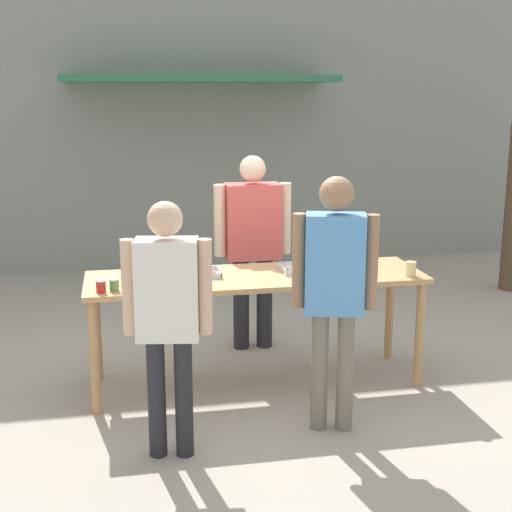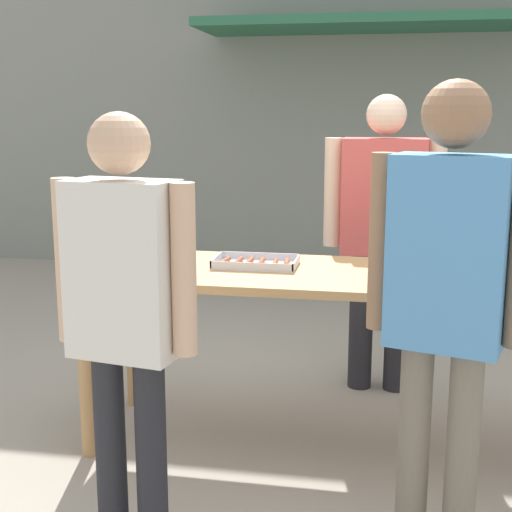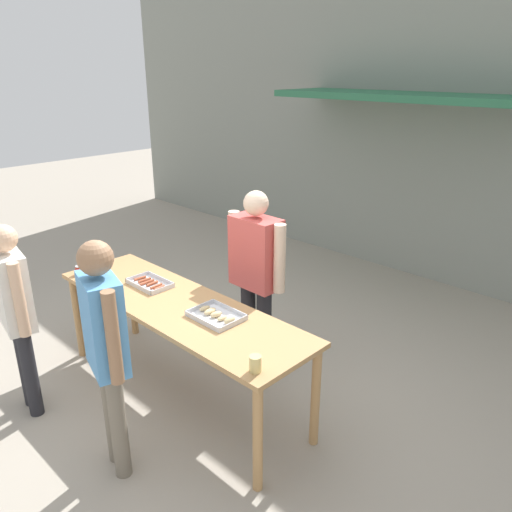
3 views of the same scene
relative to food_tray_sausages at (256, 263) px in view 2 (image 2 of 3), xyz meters
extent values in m
plane|color=#A39989|center=(0.47, -0.06, -0.90)|extent=(24.00, 24.00, 0.00)
cube|color=gray|center=(0.47, 3.94, 1.35)|extent=(12.00, 0.12, 4.50)
cube|color=#2D704C|center=(0.47, 3.39, 1.50)|extent=(3.20, 1.00, 0.08)
cube|color=tan|center=(0.47, -0.06, -0.03)|extent=(2.59, 0.75, 0.04)
cylinder|color=tan|center=(-0.76, -0.37, -0.48)|extent=(0.07, 0.07, 0.85)
cylinder|color=tan|center=(-0.76, 0.26, -0.48)|extent=(0.07, 0.07, 0.85)
cube|color=silver|center=(0.00, 0.00, -0.01)|extent=(0.41, 0.25, 0.01)
cube|color=silver|center=(0.00, -0.12, 0.01)|extent=(0.41, 0.01, 0.03)
cube|color=silver|center=(0.00, 0.12, 0.01)|extent=(0.41, 0.01, 0.03)
cube|color=silver|center=(-0.20, 0.00, 0.01)|extent=(0.01, 0.25, 0.03)
cube|color=silver|center=(0.20, 0.00, 0.01)|extent=(0.01, 0.25, 0.03)
cylinder|color=#A34C2D|center=(-0.16, 0.00, 0.01)|extent=(0.04, 0.12, 0.02)
cylinder|color=#A34C2D|center=(-0.09, 0.00, 0.01)|extent=(0.03, 0.13, 0.02)
cylinder|color=#A34C2D|center=(-0.03, -0.01, 0.01)|extent=(0.03, 0.15, 0.02)
cylinder|color=#A34C2D|center=(0.03, 0.01, 0.01)|extent=(0.03, 0.12, 0.03)
cylinder|color=#A34C2D|center=(0.09, 0.00, 0.01)|extent=(0.03, 0.13, 0.02)
cylinder|color=#A34C2D|center=(0.15, -0.01, 0.01)|extent=(0.04, 0.11, 0.03)
cube|color=silver|center=(0.89, 0.00, -0.01)|extent=(0.41, 0.30, 0.01)
cube|color=silver|center=(0.89, -0.15, 0.01)|extent=(0.41, 0.01, 0.03)
cube|color=silver|center=(0.89, 0.15, 0.01)|extent=(0.41, 0.01, 0.03)
cube|color=silver|center=(0.69, 0.00, 0.01)|extent=(0.01, 0.30, 0.03)
cube|color=silver|center=(1.10, 0.00, 0.01)|extent=(0.01, 0.30, 0.03)
ellipsoid|color=#D6B77F|center=(0.74, 0.01, 0.01)|extent=(0.06, 0.10, 0.03)
ellipsoid|color=#D6B77F|center=(0.82, 0.00, 0.02)|extent=(0.07, 0.12, 0.04)
ellipsoid|color=#D6B77F|center=(0.89, 0.00, 0.02)|extent=(0.07, 0.11, 0.04)
ellipsoid|color=#D6B77F|center=(0.97, 0.00, 0.01)|extent=(0.05, 0.09, 0.03)
ellipsoid|color=#D6B77F|center=(1.04, 0.00, 0.02)|extent=(0.06, 0.11, 0.05)
cylinder|color=#B22319|center=(-0.69, -0.32, 0.03)|extent=(0.07, 0.07, 0.08)
cylinder|color=#B2B2B7|center=(-0.69, -0.32, 0.07)|extent=(0.06, 0.06, 0.01)
cylinder|color=#567A38|center=(-0.60, -0.31, 0.03)|extent=(0.07, 0.07, 0.08)
cylinder|color=#B2B2B7|center=(-0.60, -0.31, 0.07)|extent=(0.06, 0.06, 0.01)
cylinder|color=#232328|center=(0.50, 0.75, -0.49)|extent=(0.14, 0.14, 0.83)
cylinder|color=#232328|center=(0.71, 0.75, -0.49)|extent=(0.14, 0.14, 0.83)
cube|color=#C64C47|center=(0.60, 0.75, 0.26)|extent=(0.47, 0.26, 0.66)
sphere|color=beige|center=(0.60, 0.75, 0.71)|extent=(0.22, 0.22, 0.22)
cylinder|color=beige|center=(0.31, 0.76, 0.27)|extent=(0.11, 0.11, 0.62)
cylinder|color=beige|center=(0.89, 0.75, 0.27)|extent=(0.11, 0.11, 0.62)
cylinder|color=#232328|center=(-0.19, -1.08, -0.51)|extent=(0.11, 0.11, 0.79)
cylinder|color=#232328|center=(-0.36, -1.05, -0.51)|extent=(0.11, 0.11, 0.79)
cube|color=silver|center=(-0.27, -1.07, 0.20)|extent=(0.41, 0.27, 0.62)
sphere|color=#DBAD89|center=(-0.27, -1.07, 0.63)|extent=(0.21, 0.21, 0.21)
cylinder|color=#DBAD89|center=(-0.05, -1.11, 0.21)|extent=(0.09, 0.09, 0.59)
cylinder|color=#DBAD89|center=(-0.50, -1.03, 0.21)|extent=(0.09, 0.09, 0.59)
cylinder|color=#756B5B|center=(0.92, -0.94, -0.49)|extent=(0.12, 0.12, 0.84)
cylinder|color=#756B5B|center=(0.75, -0.89, -0.49)|extent=(0.12, 0.12, 0.84)
cube|color=#5193D1|center=(0.83, -0.91, 0.27)|extent=(0.43, 0.31, 0.66)
sphere|color=#936B4C|center=(0.83, -0.91, 0.73)|extent=(0.23, 0.23, 0.23)
cylinder|color=#936B4C|center=(0.61, -0.85, 0.28)|extent=(0.09, 0.09, 0.63)
camera|label=1|loc=(-0.54, -5.25, 1.38)|focal=50.00mm
camera|label=2|loc=(0.62, -3.37, 0.74)|focal=50.00mm
camera|label=3|loc=(3.54, -2.29, 1.84)|focal=35.00mm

